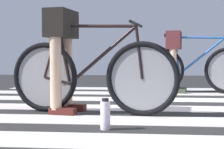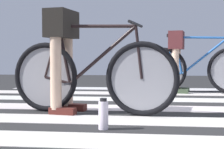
# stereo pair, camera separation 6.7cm
# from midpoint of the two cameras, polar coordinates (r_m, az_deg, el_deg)

# --- Properties ---
(ground) EXTENTS (18.00, 14.00, 0.02)m
(ground) POSITION_cam_midpoint_polar(r_m,az_deg,el_deg) (3.59, 8.29, -6.32)
(ground) COLOR #272727
(crosswalk_markings) EXTENTS (5.50, 5.01, 0.00)m
(crosswalk_markings) POSITION_cam_midpoint_polar(r_m,az_deg,el_deg) (3.80, 8.30, -5.61)
(crosswalk_markings) COLOR silver
(crosswalk_markings) RESTS_ON ground
(bicycle_1_of_2) EXTENTS (1.72, 0.55, 0.93)m
(bicycle_1_of_2) POSITION_cam_midpoint_polar(r_m,az_deg,el_deg) (3.39, -2.97, -0.11)
(bicycle_1_of_2) COLOR black
(bicycle_1_of_2) RESTS_ON ground
(cyclist_1_of_2) EXTENTS (0.38, 0.44, 1.04)m
(cyclist_1_of_2) POSITION_cam_midpoint_polar(r_m,az_deg,el_deg) (3.50, -7.78, 4.65)
(cyclist_1_of_2) COLOR beige
(cyclist_1_of_2) RESTS_ON ground
(bicycle_2_of_2) EXTENTS (1.72, 0.54, 0.93)m
(bicycle_2_of_2) POSITION_cam_midpoint_polar(r_m,az_deg,el_deg) (5.50, 14.30, 0.97)
(bicycle_2_of_2) COLOR black
(bicycle_2_of_2) RESTS_ON ground
(cyclist_2_of_2) EXTENTS (0.37, 0.44, 0.97)m
(cyclist_2_of_2) POSITION_cam_midpoint_polar(r_m,az_deg,el_deg) (5.51, 11.10, 3.53)
(cyclist_2_of_2) COLOR beige
(cyclist_2_of_2) RESTS_ON ground
(water_bottle) EXTENTS (0.08, 0.08, 0.24)m
(water_bottle) POSITION_cam_midpoint_polar(r_m,az_deg,el_deg) (2.67, -0.73, -6.72)
(water_bottle) COLOR white
(water_bottle) RESTS_ON ground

